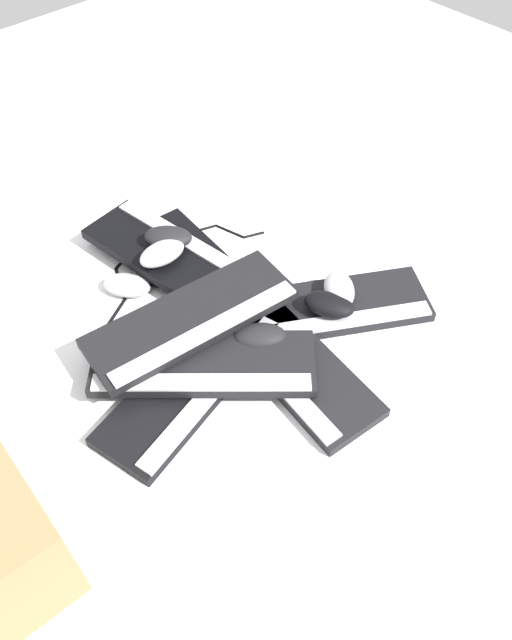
{
  "coord_description": "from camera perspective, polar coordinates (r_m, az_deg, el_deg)",
  "views": [
    {
      "loc": [
        0.7,
        -0.59,
        1.04
      ],
      "look_at": [
        0.08,
        -0.02,
        0.04
      ],
      "focal_mm": 35.0,
      "sensor_mm": 36.0,
      "label": 1
    }
  ],
  "objects": [
    {
      "name": "mouse_2",
      "position": [
        1.27,
        0.32,
        -1.5
      ],
      "size": [
        0.12,
        0.13,
        0.04
      ],
      "primitive_type": "ellipsoid",
      "rotation": [
        0.0,
        0.0,
        0.89
      ],
      "color": "black",
      "rests_on": "keyboard_0"
    },
    {
      "name": "mouse_1",
      "position": [
        1.37,
        7.61,
        2.78
      ],
      "size": [
        0.13,
        0.12,
        0.04
      ],
      "primitive_type": "ellipsoid",
      "rotation": [
        0.0,
        0.0,
        5.58
      ],
      "color": "#B7B7BC",
      "rests_on": "keyboard_1"
    },
    {
      "name": "keyboard_4",
      "position": [
        1.24,
        -4.82,
        -4.06
      ],
      "size": [
        0.41,
        0.43,
        0.03
      ],
      "color": "black",
      "rests_on": "keyboard_3"
    },
    {
      "name": "mouse_3",
      "position": [
        1.44,
        -11.73,
        3.13
      ],
      "size": [
        0.13,
        0.12,
        0.04
      ],
      "primitive_type": "ellipsoid",
      "rotation": [
        0.0,
        0.0,
        0.63
      ],
      "color": "silver",
      "rests_on": "ground"
    },
    {
      "name": "keyboard_1",
      "position": [
        1.38,
        6.65,
        1.08
      ],
      "size": [
        0.36,
        0.45,
        0.03
      ],
      "color": "black",
      "rests_on": "ground"
    },
    {
      "name": "mouse_4",
      "position": [
        1.41,
        -8.59,
        6.06
      ],
      "size": [
        0.07,
        0.11,
        0.04
      ],
      "primitive_type": "ellipsoid",
      "rotation": [
        0.0,
        0.0,
        1.53
      ],
      "color": "silver",
      "rests_on": "keyboard_6"
    },
    {
      "name": "keyboard_0",
      "position": [
        1.28,
        2.88,
        -3.46
      ],
      "size": [
        0.45,
        0.2,
        0.03
      ],
      "color": "black",
      "rests_on": "ground"
    },
    {
      "name": "cable_0",
      "position": [
        1.51,
        -8.38,
        5.72
      ],
      "size": [
        0.19,
        0.49,
        0.01
      ],
      "color": "black",
      "rests_on": "ground"
    },
    {
      "name": "cable_1",
      "position": [
        1.41,
        0.36,
        2.68
      ],
      "size": [
        0.51,
        0.42,
        0.01
      ],
      "color": "black",
      "rests_on": "ground"
    },
    {
      "name": "keyboard_5",
      "position": [
        1.27,
        -5.77,
        0.08
      ],
      "size": [
        0.2,
        0.46,
        0.03
      ],
      "color": "black",
      "rests_on": "keyboard_4"
    },
    {
      "name": "keyboard_2",
      "position": [
        1.45,
        -4.97,
        4.27
      ],
      "size": [
        0.45,
        0.19,
        0.03
      ],
      "color": "black",
      "rests_on": "ground"
    },
    {
      "name": "ground_plane",
      "position": [
        1.38,
        -1.43,
        1.07
      ],
      "size": [
        3.2,
        3.2,
        0.0
      ],
      "primitive_type": "plane",
      "color": "white"
    },
    {
      "name": "mouse_0",
      "position": [
        1.34,
        6.68,
        1.42
      ],
      "size": [
        0.13,
        0.11,
        0.04
      ],
      "primitive_type": "ellipsoid",
      "rotation": [
        0.0,
        0.0,
        3.63
      ],
      "color": "black",
      "rests_on": "keyboard_1"
    },
    {
      "name": "keyboard_6",
      "position": [
        1.45,
        -7.78,
        5.71
      ],
      "size": [
        0.46,
        0.21,
        0.03
      ],
      "color": "black",
      "rests_on": "keyboard_2"
    },
    {
      "name": "mouse_5",
      "position": [
        1.45,
        -8.03,
        7.53
      ],
      "size": [
        0.13,
        0.12,
        0.04
      ],
      "primitive_type": "ellipsoid",
      "rotation": [
        0.0,
        0.0,
        3.87
      ],
      "color": "black",
      "rests_on": "keyboard_6"
    },
    {
      "name": "keyboard_3",
      "position": [
        1.25,
        -5.86,
        -5.52
      ],
      "size": [
        0.25,
        0.46,
        0.03
      ],
      "color": "black",
      "rests_on": "ground"
    }
  ]
}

